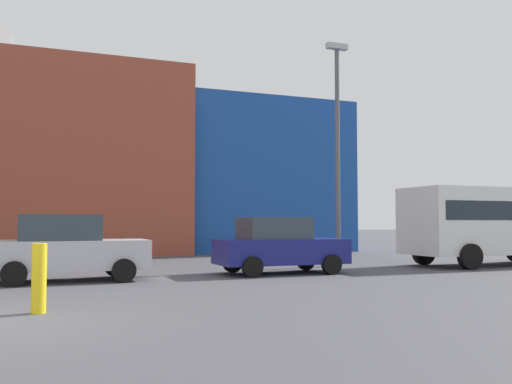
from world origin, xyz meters
TOP-DOWN VIEW (x-y plane):
  - parked_car_2 at (1.59, 6.04)m, footprint 3.98×1.95m
  - parked_car_3 at (7.61, 6.04)m, footprint 3.86×1.90m
  - white_bus at (16.15, 6.28)m, footprint 6.80×2.62m
  - bollard_yellow_0 at (0.92, 0.80)m, footprint 0.24×0.24m
  - street_lamp at (10.74, 8.00)m, footprint 0.80×0.24m

SIDE VIEW (x-z plane):
  - bollard_yellow_0 at x=0.92m, z-range 0.00..1.16m
  - parked_car_3 at x=7.61m, z-range 0.00..1.67m
  - parked_car_2 at x=1.59m, z-range 0.00..1.72m
  - white_bus at x=16.15m, z-range 0.26..2.98m
  - street_lamp at x=10.74m, z-range 0.53..8.45m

